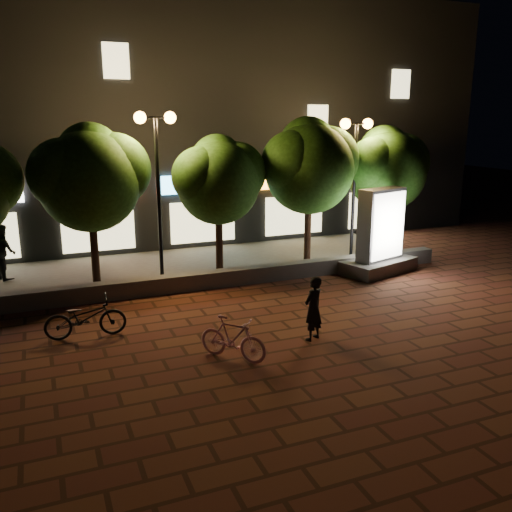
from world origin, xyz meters
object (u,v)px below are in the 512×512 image
tree_left (91,174)px  tree_right (310,163)px  rider (313,308)px  scooter_parked (85,318)px  tree_far_right (387,166)px  street_lamp_right (355,153)px  pedestrian (3,252)px  street_lamp_left (157,153)px  tree_mid (219,177)px  scooter_pink (233,338)px  ad_kiosk (380,239)px

tree_left → tree_right: bearing=0.0°
rider → scooter_parked: (-4.92, 2.15, -0.28)m
tree_far_right → street_lamp_right: 1.66m
pedestrian → tree_left: bearing=-146.7°
tree_left → pedestrian: size_ratio=2.74×
tree_right → pedestrian: (-10.00, 1.63, -2.59)m
tree_left → street_lamp_left: street_lamp_left is taller
street_lamp_right → tree_far_right: bearing=9.6°
tree_mid → scooter_pink: (-1.91, -6.56, -2.74)m
tree_left → tree_far_right: (10.50, -0.00, -0.08)m
scooter_pink → rider: 2.14m
street_lamp_left → street_lamp_right: (7.00, 0.00, -0.13)m
street_lamp_right → pedestrian: street_lamp_right is taller
street_lamp_right → scooter_pink: bearing=-137.4°
tree_far_right → rider: 9.26m
street_lamp_left → ad_kiosk: street_lamp_left is taller
tree_far_right → pedestrian: tree_far_right is taller
street_lamp_left → rider: bearing=-69.5°
tree_mid → tree_right: (3.31, 0.00, 0.35)m
street_lamp_right → tree_left: bearing=178.3°
street_lamp_right → scooter_pink: (-6.86, -6.29, -3.42)m
tree_right → ad_kiosk: (1.68, -1.96, -2.42)m
street_lamp_left → scooter_pink: street_lamp_left is taller
tree_right → pedestrian: 10.46m
rider → tree_right: bearing=-143.4°
tree_far_right → scooter_pink: 11.05m
tree_left → ad_kiosk: tree_left is taller
tree_mid → scooter_pink: tree_mid is taller
street_lamp_right → pedestrian: (-11.64, 1.90, -2.92)m
tree_right → street_lamp_right: size_ratio=1.02×
tree_left → rider: tree_left is taller
street_lamp_right → ad_kiosk: street_lamp_right is taller
tree_left → tree_far_right: size_ratio=1.03×
tree_right → pedestrian: tree_right is taller
street_lamp_left → ad_kiosk: bearing=-13.6°
tree_left → scooter_parked: size_ratio=2.61×
tree_mid → ad_kiosk: size_ratio=1.56×
pedestrian → tree_mid: bearing=-129.2°
street_lamp_right → scooter_pink: size_ratio=3.13×
street_lamp_left → scooter_pink: bearing=-88.7°
tree_right → tree_far_right: tree_right is taller
tree_right → tree_far_right: 3.20m
tree_right → street_lamp_left: (-5.36, -0.26, 0.46)m
scooter_pink → tree_far_right: bearing=-2.8°
tree_far_right → ad_kiosk: size_ratio=1.65×
tree_far_right → street_lamp_left: bearing=-178.2°
ad_kiosk → scooter_parked: bearing=-167.5°
street_lamp_right → scooter_parked: size_ratio=2.66×
tree_left → scooter_pink: tree_left is taller
pedestrian → rider: bearing=-164.3°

